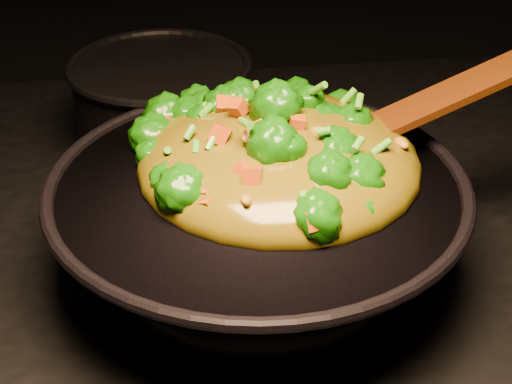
{
  "coord_description": "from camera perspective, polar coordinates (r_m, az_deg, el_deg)",
  "views": [
    {
      "loc": [
        -0.11,
        -0.66,
        1.39
      ],
      "look_at": [
        -0.02,
        -0.04,
        0.99
      ],
      "focal_mm": 55.0,
      "sensor_mm": 36.0,
      "label": 1
    }
  ],
  "objects": [
    {
      "name": "wok",
      "position": [
        0.76,
        0.11,
        -2.88
      ],
      "size": [
        0.51,
        0.51,
        0.11
      ],
      "primitive_type": null,
      "rotation": [
        0.0,
        0.0,
        0.43
      ],
      "color": "black",
      "rests_on": "stovetop"
    },
    {
      "name": "stir_fry",
      "position": [
        0.73,
        1.73,
        4.97
      ],
      "size": [
        0.34,
        0.34,
        0.09
      ],
      "primitive_type": null,
      "rotation": [
        0.0,
        0.0,
        0.33
      ],
      "color": "#145906",
      "rests_on": "wok"
    },
    {
      "name": "spatula",
      "position": [
        0.79,
        13.03,
        6.49
      ],
      "size": [
        0.28,
        0.06,
        0.12
      ],
      "primitive_type": "cube",
      "rotation": [
        0.0,
        -0.38,
        0.05
      ],
      "color": "#351807",
      "rests_on": "wok"
    },
    {
      "name": "back_pot",
      "position": [
        0.98,
        -6.81,
        6.17
      ],
      "size": [
        0.24,
        0.24,
        0.12
      ],
      "primitive_type": "cylinder",
      "rotation": [
        0.0,
        0.0,
        -0.15
      ],
      "color": "black",
      "rests_on": "stovetop"
    }
  ]
}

